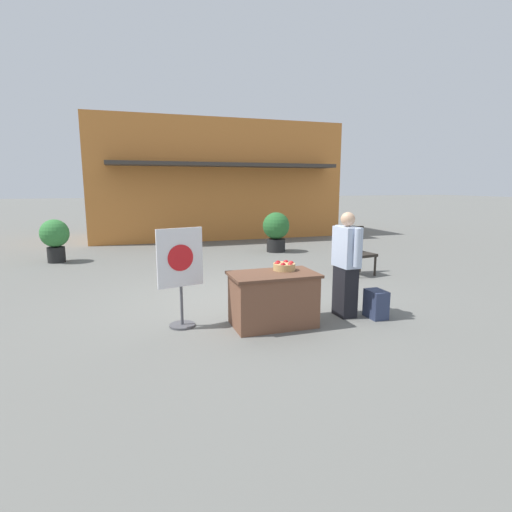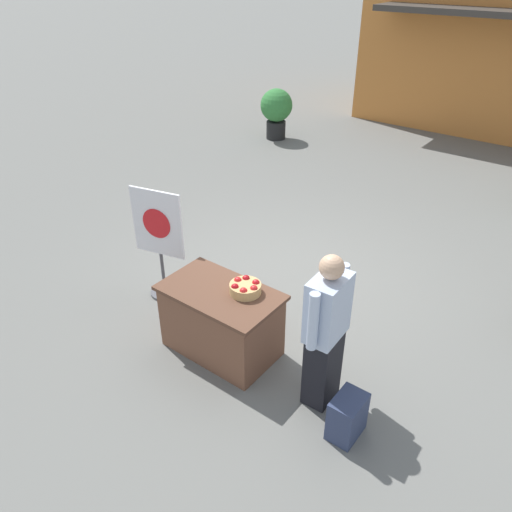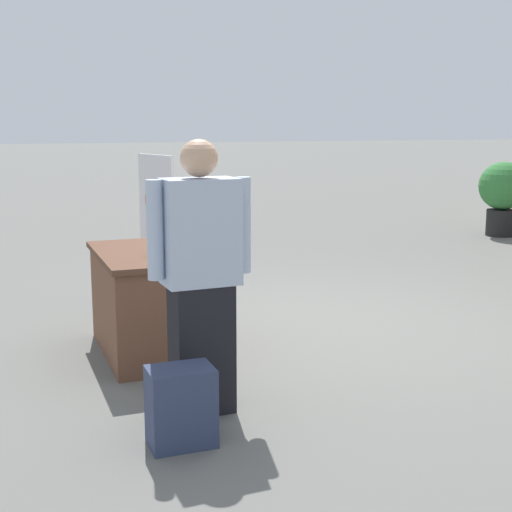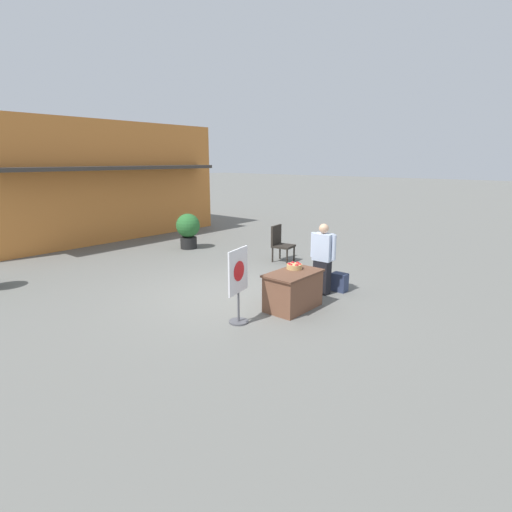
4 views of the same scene
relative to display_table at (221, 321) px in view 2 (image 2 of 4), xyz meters
name	(u,v)px [view 2 (image 2 of 4)]	position (x,y,z in m)	size (l,w,h in m)	color
ground_plane	(292,282)	(-0.11, 1.50, -0.38)	(120.00, 120.00, 0.00)	slate
display_table	(221,321)	(0.00, 0.00, 0.00)	(1.21, 0.72, 0.76)	brown
apple_basket	(245,288)	(0.22, 0.13, 0.44)	(0.32, 0.32, 0.13)	tan
person_visitor	(326,332)	(1.18, 0.05, 0.42)	(0.28, 0.61, 1.58)	black
backpack	(347,417)	(1.58, -0.18, -0.17)	(0.24, 0.34, 0.42)	#2D3856
poster_board	(159,238)	(-1.24, 0.34, 0.40)	(0.64, 0.36, 1.39)	#4C4C51
potted_plant_far_right	(276,109)	(-3.66, 6.14, 0.28)	(0.71, 0.71, 1.11)	black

